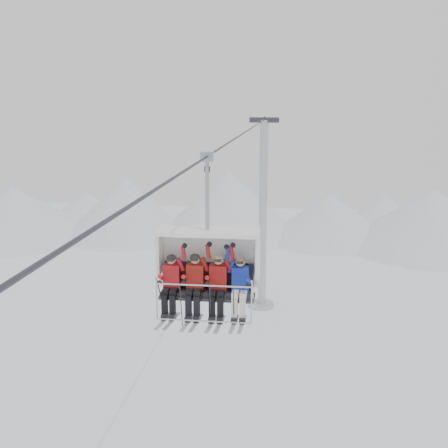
# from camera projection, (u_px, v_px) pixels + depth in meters

# --- Properties ---
(ridgeline) EXTENTS (72.00, 21.00, 7.00)m
(ridgeline) POSITION_uv_depth(u_px,v_px,m) (258.00, 213.00, 59.58)
(ridgeline) COLOR white
(ridgeline) RESTS_ON ground
(lift_tower_right) EXTENTS (2.00, 1.80, 13.48)m
(lift_tower_right) POSITION_uv_depth(u_px,v_px,m) (263.00, 229.00, 39.33)
(lift_tower_right) COLOR #ACAFB4
(lift_tower_right) RESTS_ON ground
(haul_cable) EXTENTS (0.06, 50.00, 0.06)m
(haul_cable) POSITION_uv_depth(u_px,v_px,m) (224.00, 146.00, 16.39)
(haul_cable) COLOR #323137
(haul_cable) RESTS_ON lift_tower_left
(chairlift_carrier) EXTENTS (2.50, 1.17, 3.98)m
(chairlift_carrier) POSITION_uv_depth(u_px,v_px,m) (209.00, 261.00, 13.93)
(chairlift_carrier) COLOR black
(chairlift_carrier) RESTS_ON haul_cable
(skier_far_left) EXTENTS (0.41, 1.69, 1.63)m
(skier_far_left) POSITION_uv_depth(u_px,v_px,m) (171.00, 282.00, 13.84)
(skier_far_left) COLOR red
(skier_far_left) RESTS_ON chairlift_carrier
(skier_center_left) EXTENTS (0.43, 1.69, 1.69)m
(skier_center_left) POSITION_uv_depth(u_px,v_px,m) (195.00, 282.00, 13.77)
(skier_center_left) COLOR #A51F17
(skier_center_left) RESTS_ON chairlift_carrier
(skier_center_right) EXTENTS (0.43, 1.69, 1.69)m
(skier_center_right) POSITION_uv_depth(u_px,v_px,m) (218.00, 283.00, 13.70)
(skier_center_right) COLOR #A91817
(skier_center_right) RESTS_ON chairlift_carrier
(skier_far_right) EXTENTS (0.41, 1.69, 1.63)m
(skier_far_right) POSITION_uv_depth(u_px,v_px,m) (240.00, 285.00, 13.63)
(skier_far_right) COLOR #1930AF
(skier_far_right) RESTS_ON chairlift_carrier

